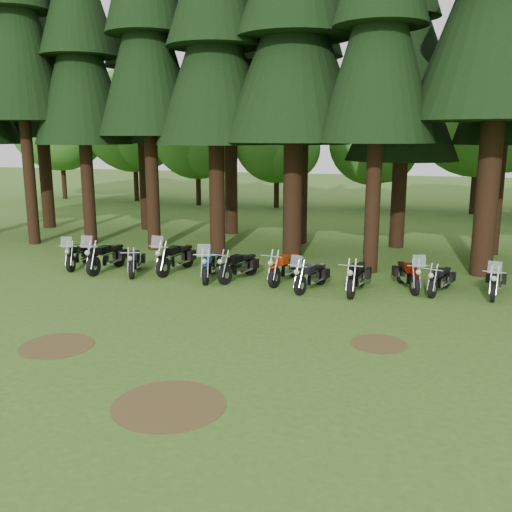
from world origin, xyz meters
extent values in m
plane|color=#375E20|center=(0.00, 0.00, 0.00)|extent=(120.00, 120.00, 0.00)
cylinder|color=#311D10|center=(-12.29, 8.98, 3.39)|extent=(0.52, 0.52, 6.77)
cone|color=black|center=(-12.29, 8.98, 9.88)|extent=(3.92, 3.92, 8.47)
cylinder|color=#311D10|center=(-9.78, 9.82, 2.76)|extent=(0.58, 0.58, 5.53)
cone|color=black|center=(-9.78, 9.82, 8.06)|extent=(4.32, 4.32, 6.91)
cylinder|color=#311D10|center=(-6.29, 9.51, 2.99)|extent=(0.58, 0.58, 5.99)
cone|color=black|center=(-6.29, 9.51, 8.73)|extent=(4.32, 4.32, 7.49)
cylinder|color=#311D10|center=(-3.21, 9.40, 2.78)|extent=(0.66, 0.66, 5.57)
cone|color=black|center=(-3.21, 9.40, 8.12)|extent=(4.95, 4.95, 6.96)
cylinder|color=#311D10|center=(0.07, 9.44, 2.85)|extent=(0.77, 0.77, 5.70)
cone|color=black|center=(0.07, 9.44, 8.31)|extent=(5.81, 5.81, 7.12)
cylinder|color=#311D10|center=(3.43, 8.02, 2.85)|extent=(0.55, 0.55, 5.71)
cone|color=black|center=(3.43, 8.02, 8.32)|extent=(4.15, 4.15, 7.14)
cylinder|color=#311D10|center=(7.37, 8.76, 3.31)|extent=(0.80, 0.80, 6.62)
cylinder|color=#311D10|center=(-14.68, 13.25, 2.93)|extent=(0.67, 0.67, 5.87)
cone|color=black|center=(-14.68, 13.25, 8.55)|extent=(5.00, 5.00, 7.33)
cylinder|color=#311D10|center=(-9.26, 14.35, 2.76)|extent=(0.60, 0.60, 5.53)
cone|color=black|center=(-9.26, 14.35, 8.06)|extent=(4.52, 4.52, 6.91)
cone|color=black|center=(-9.26, 14.35, 11.32)|extent=(3.62, 3.62, 5.83)
cylinder|color=#311D10|center=(-4.38, 14.40, 2.78)|extent=(0.65, 0.65, 5.55)
cone|color=black|center=(-4.38, 14.40, 8.10)|extent=(4.85, 4.85, 6.94)
cylinder|color=#311D10|center=(-0.37, 12.94, 2.76)|extent=(0.58, 0.58, 5.52)
cone|color=black|center=(-0.37, 12.94, 8.05)|extent=(4.35, 4.35, 6.90)
cylinder|color=#311D10|center=(4.04, 13.25, 2.35)|extent=(0.66, 0.66, 4.70)
cone|color=black|center=(4.04, 13.25, 6.85)|extent=(4.94, 4.94, 5.87)
cone|color=black|center=(4.04, 13.25, 9.62)|extent=(3.95, 3.95, 4.96)
cylinder|color=#311D10|center=(8.07, 12.86, 2.78)|extent=(0.53, 0.53, 5.56)
cone|color=black|center=(8.07, 12.86, 8.11)|extent=(3.94, 3.94, 6.95)
cylinder|color=#311D10|center=(-22.46, 25.50, 1.67)|extent=(0.36, 0.36, 3.33)
sphere|color=#337124|center=(-22.46, 25.50, 6.11)|extent=(7.78, 7.78, 7.78)
sphere|color=#337124|center=(-21.12, 24.61, 5.33)|extent=(5.55, 5.55, 5.55)
cylinder|color=#311D10|center=(-16.34, 26.00, 1.65)|extent=(0.36, 0.36, 3.29)
sphere|color=#337124|center=(-16.34, 26.00, 6.04)|extent=(7.69, 7.69, 7.69)
sphere|color=#337124|center=(-15.02, 25.12, 5.27)|extent=(5.49, 5.49, 5.49)
cylinder|color=#311D10|center=(-10.73, 24.98, 1.40)|extent=(0.36, 0.36, 2.80)
sphere|color=#337124|center=(-10.73, 24.98, 5.13)|extent=(6.53, 6.53, 6.53)
sphere|color=#337124|center=(-9.61, 24.23, 4.48)|extent=(4.67, 4.67, 4.67)
cylinder|color=#311D10|center=(-4.99, 25.31, 1.27)|extent=(0.36, 0.36, 2.55)
sphere|color=#337124|center=(-4.99, 25.31, 4.67)|extent=(5.95, 5.95, 5.95)
sphere|color=#337124|center=(-3.97, 24.63, 4.08)|extent=(4.25, 4.25, 4.25)
cylinder|color=#311D10|center=(1.32, 26.50, 1.23)|extent=(0.36, 0.36, 2.47)
sphere|color=#337124|center=(1.32, 26.50, 4.53)|extent=(5.76, 5.76, 5.76)
sphere|color=#337124|center=(2.30, 25.84, 3.95)|extent=(4.12, 4.12, 4.12)
cylinder|color=#311D10|center=(7.92, 25.96, 1.76)|extent=(0.36, 0.36, 3.52)
sphere|color=#337124|center=(7.92, 25.96, 6.45)|extent=(8.21, 8.21, 8.21)
sphere|color=#337124|center=(9.33, 25.02, 5.63)|extent=(5.87, 5.87, 5.87)
cylinder|color=#4C3D1E|center=(-3.00, -2.00, 0.01)|extent=(1.80, 1.80, 0.01)
cylinder|color=#4C3D1E|center=(4.50, 0.50, 0.01)|extent=(1.40, 1.40, 0.01)
cylinder|color=#4C3D1E|center=(1.00, -4.00, 0.01)|extent=(2.20, 2.20, 0.01)
cylinder|color=black|center=(-7.25, 4.66, 0.32)|extent=(0.28, 0.66, 0.65)
cylinder|color=black|center=(-7.61, 6.13, 0.32)|extent=(0.28, 0.66, 0.65)
cube|color=silver|center=(-7.44, 5.44, 0.41)|extent=(0.43, 0.73, 0.33)
cube|color=black|center=(-7.39, 5.22, 0.76)|extent=(0.41, 0.59, 0.23)
cube|color=black|center=(-7.49, 5.66, 0.72)|extent=(0.41, 0.59, 0.12)
cube|color=silver|center=(-7.18, 4.37, 1.19)|extent=(0.43, 0.22, 0.39)
cylinder|color=black|center=(-6.08, 4.35, 0.36)|extent=(0.17, 0.73, 0.72)
cylinder|color=black|center=(-6.03, 6.04, 0.36)|extent=(0.17, 0.73, 0.72)
cube|color=silver|center=(-6.05, 5.25, 0.46)|extent=(0.33, 0.77, 0.37)
cube|color=black|center=(-6.06, 5.00, 0.85)|extent=(0.34, 0.61, 0.26)
cube|color=black|center=(-6.05, 5.50, 0.81)|extent=(0.34, 0.61, 0.13)
cube|color=silver|center=(-6.09, 4.02, 1.33)|extent=(0.46, 0.15, 0.43)
cylinder|color=black|center=(-4.55, 4.41, 0.31)|extent=(0.35, 0.63, 0.63)
cylinder|color=black|center=(-5.08, 5.78, 0.31)|extent=(0.35, 0.63, 0.63)
cube|color=silver|center=(-4.83, 5.14, 0.40)|extent=(0.49, 0.71, 0.32)
cube|color=black|center=(-4.75, 4.93, 0.74)|extent=(0.45, 0.59, 0.23)
cube|color=black|center=(-4.91, 5.34, 0.70)|extent=(0.45, 0.59, 0.11)
cylinder|color=black|center=(-3.58, 4.95, 0.37)|extent=(0.23, 0.75, 0.73)
cylinder|color=black|center=(-3.39, 6.66, 0.37)|extent=(0.23, 0.75, 0.73)
cube|color=silver|center=(-3.48, 5.86, 0.47)|extent=(0.39, 0.81, 0.38)
cube|color=black|center=(-3.51, 5.61, 0.87)|extent=(0.40, 0.64, 0.27)
cube|color=black|center=(-3.45, 6.12, 0.82)|extent=(0.40, 0.64, 0.13)
cube|color=silver|center=(-3.62, 4.62, 1.36)|extent=(0.48, 0.19, 0.44)
cylinder|color=black|center=(-1.72, 4.44, 0.34)|extent=(0.30, 0.70, 0.69)
cylinder|color=black|center=(-2.10, 6.02, 0.34)|extent=(0.30, 0.70, 0.69)
cube|color=silver|center=(-1.92, 5.28, 0.44)|extent=(0.46, 0.78, 0.36)
cube|color=navy|center=(-1.87, 5.05, 0.81)|extent=(0.44, 0.63, 0.25)
cube|color=black|center=(-1.98, 5.51, 0.77)|extent=(0.44, 0.63, 0.13)
cube|color=silver|center=(-1.65, 4.14, 1.27)|extent=(0.46, 0.23, 0.41)
cylinder|color=black|center=(-1.10, 4.69, 0.33)|extent=(0.33, 0.68, 0.66)
cylinder|color=black|center=(-0.65, 6.19, 0.33)|extent=(0.33, 0.68, 0.66)
cube|color=silver|center=(-0.86, 5.49, 0.42)|extent=(0.47, 0.76, 0.34)
cube|color=black|center=(-0.93, 5.27, 0.79)|extent=(0.45, 0.62, 0.24)
cube|color=black|center=(-0.80, 5.71, 0.75)|extent=(0.45, 0.62, 0.12)
cylinder|color=black|center=(0.62, 4.80, 0.35)|extent=(0.27, 0.72, 0.71)
cylinder|color=black|center=(0.91, 6.43, 0.35)|extent=(0.27, 0.72, 0.71)
cube|color=silver|center=(0.78, 5.67, 0.45)|extent=(0.43, 0.79, 0.36)
cube|color=red|center=(0.73, 5.42, 0.83)|extent=(0.42, 0.64, 0.26)
cube|color=black|center=(0.82, 5.91, 0.79)|extent=(0.42, 0.64, 0.13)
cylinder|color=black|center=(1.66, 4.18, 0.32)|extent=(0.30, 0.64, 0.63)
cylinder|color=black|center=(2.05, 5.61, 0.32)|extent=(0.30, 0.64, 0.63)
cube|color=silver|center=(1.87, 4.94, 0.40)|extent=(0.44, 0.72, 0.33)
cube|color=black|center=(1.81, 4.73, 0.75)|extent=(0.42, 0.58, 0.23)
cube|color=black|center=(1.93, 5.15, 0.71)|extent=(0.42, 0.58, 0.11)
cube|color=silver|center=(1.58, 3.90, 1.17)|extent=(0.42, 0.22, 0.38)
cylinder|color=black|center=(3.27, 4.24, 0.35)|extent=(0.19, 0.71, 0.70)
cylinder|color=black|center=(3.37, 5.88, 0.35)|extent=(0.19, 0.71, 0.70)
cube|color=silver|center=(3.32, 5.11, 0.45)|extent=(0.34, 0.76, 0.36)
cube|color=black|center=(3.31, 4.87, 0.83)|extent=(0.35, 0.60, 0.26)
cube|color=black|center=(3.34, 5.36, 0.79)|extent=(0.35, 0.60, 0.13)
cylinder|color=black|center=(5.16, 5.26, 0.32)|extent=(0.35, 0.65, 0.64)
cylinder|color=black|center=(4.64, 6.68, 0.32)|extent=(0.35, 0.65, 0.64)
cube|color=silver|center=(4.88, 6.02, 0.41)|extent=(0.49, 0.73, 0.33)
cube|color=#730A00|center=(4.96, 5.81, 0.76)|extent=(0.46, 0.60, 0.23)
cube|color=black|center=(4.81, 6.23, 0.72)|extent=(0.46, 0.60, 0.12)
cube|color=silver|center=(5.26, 4.99, 1.19)|extent=(0.43, 0.26, 0.39)
cylinder|color=black|center=(5.71, 5.11, 0.30)|extent=(0.30, 0.62, 0.60)
cylinder|color=black|center=(6.13, 6.47, 0.30)|extent=(0.30, 0.62, 0.60)
cube|color=silver|center=(5.93, 5.83, 0.38)|extent=(0.43, 0.69, 0.31)
cube|color=black|center=(5.87, 5.63, 0.71)|extent=(0.41, 0.56, 0.22)
cube|color=black|center=(5.99, 6.04, 0.68)|extent=(0.41, 0.56, 0.11)
cylinder|color=black|center=(7.49, 5.22, 0.31)|extent=(0.22, 0.63, 0.62)
cylinder|color=black|center=(7.70, 6.66, 0.31)|extent=(0.22, 0.63, 0.62)
cube|color=silver|center=(7.60, 5.98, 0.40)|extent=(0.36, 0.69, 0.32)
cube|color=black|center=(7.57, 5.77, 0.74)|extent=(0.35, 0.55, 0.23)
cube|color=black|center=(7.63, 6.20, 0.70)|extent=(0.35, 0.55, 0.11)
cube|color=silver|center=(7.45, 4.94, 1.15)|extent=(0.41, 0.17, 0.37)
camera|label=1|loc=(5.60, -13.07, 5.08)|focal=40.00mm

